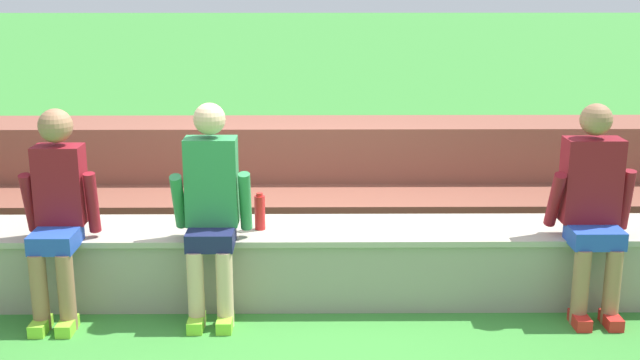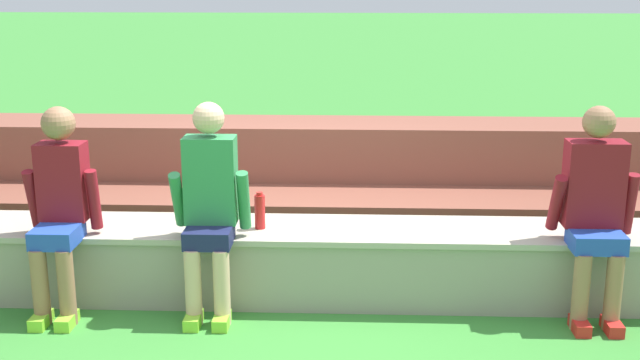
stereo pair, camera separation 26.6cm
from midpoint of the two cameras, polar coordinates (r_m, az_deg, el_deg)
ground_plane at (r=5.58m, az=-3.97°, el=-9.45°), size 80.00×80.00×0.00m
stone_seating_wall at (r=5.75m, az=-3.85°, el=-5.71°), size 8.93×0.64×0.52m
brick_bleachers at (r=7.08m, az=-3.21°, el=-0.70°), size 10.15×1.39×0.96m
person_left_of_center at (r=5.61m, az=-19.43°, el=-1.93°), size 0.50×0.59×1.40m
person_center at (r=5.35m, az=-9.15°, el=-1.83°), size 0.52×0.51×1.45m
person_right_of_center at (r=5.60m, az=17.51°, el=-1.60°), size 0.56×0.53×1.43m
water_bottle_mid_left at (r=5.61m, az=-5.65°, el=-2.29°), size 0.07×0.07×0.26m
water_bottle_center_gap at (r=5.98m, az=19.40°, el=-2.19°), size 0.06×0.06×0.22m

